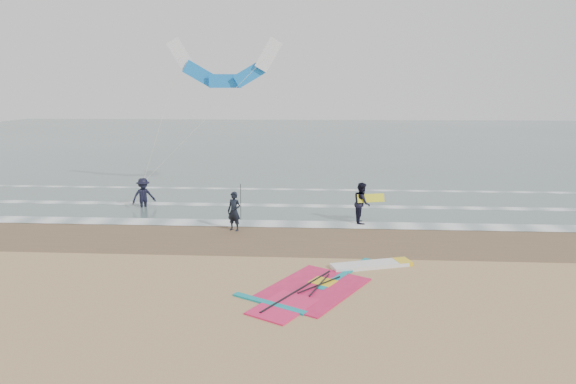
# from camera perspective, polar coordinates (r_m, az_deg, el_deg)

# --- Properties ---
(ground) EXTENTS (120.00, 120.00, 0.00)m
(ground) POSITION_cam_1_polar(r_m,az_deg,el_deg) (16.09, 2.58, -11.34)
(ground) COLOR tan
(ground) RESTS_ON ground
(sea_water) EXTENTS (120.00, 80.00, 0.02)m
(sea_water) POSITION_cam_1_polar(r_m,az_deg,el_deg) (63.13, 3.40, 5.81)
(sea_water) COLOR #47605E
(sea_water) RESTS_ON ground
(wet_sand_band) EXTENTS (120.00, 5.00, 0.01)m
(wet_sand_band) POSITION_cam_1_polar(r_m,az_deg,el_deg) (21.74, 2.87, -5.19)
(wet_sand_band) COLOR brown
(wet_sand_band) RESTS_ON ground
(foam_waterline) EXTENTS (120.00, 9.15, 0.02)m
(foam_waterline) POSITION_cam_1_polar(r_m,az_deg,el_deg) (26.02, 3.01, -2.33)
(foam_waterline) COLOR white
(foam_waterline) RESTS_ON ground
(windsurf_rig) EXTENTS (5.98, 5.67, 0.14)m
(windsurf_rig) POSITION_cam_1_polar(r_m,az_deg,el_deg) (17.00, 4.78, -9.94)
(windsurf_rig) COLOR white
(windsurf_rig) RESTS_ON ground
(person_standing) EXTENTS (0.75, 0.63, 1.76)m
(person_standing) POSITION_cam_1_polar(r_m,az_deg,el_deg) (22.83, -6.00, -2.15)
(person_standing) COLOR black
(person_standing) RESTS_ON ground
(person_walking) EXTENTS (0.77, 0.97, 1.93)m
(person_walking) POSITION_cam_1_polar(r_m,az_deg,el_deg) (24.20, 8.20, -1.21)
(person_walking) COLOR black
(person_walking) RESTS_ON ground
(person_wading) EXTENTS (1.43, 1.36, 1.95)m
(person_wading) POSITION_cam_1_polar(r_m,az_deg,el_deg) (28.06, -15.79, 0.24)
(person_wading) COLOR black
(person_wading) RESTS_ON ground
(held_pole) EXTENTS (0.17, 0.86, 1.82)m
(held_pole) POSITION_cam_1_polar(r_m,az_deg,el_deg) (22.69, -5.28, -1.16)
(held_pole) COLOR black
(held_pole) RESTS_ON ground
(carried_kiteboard) EXTENTS (1.30, 0.51, 0.39)m
(carried_kiteboard) POSITION_cam_1_polar(r_m,az_deg,el_deg) (24.08, 9.19, -0.67)
(carried_kiteboard) COLOR yellow
(carried_kiteboard) RESTS_ON ground
(surf_kite) EXTENTS (7.07, 4.62, 7.79)m
(surf_kite) POSITION_cam_1_polar(r_m,az_deg,el_deg) (30.81, -7.06, 13.50)
(surf_kite) COLOR white
(surf_kite) RESTS_ON ground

